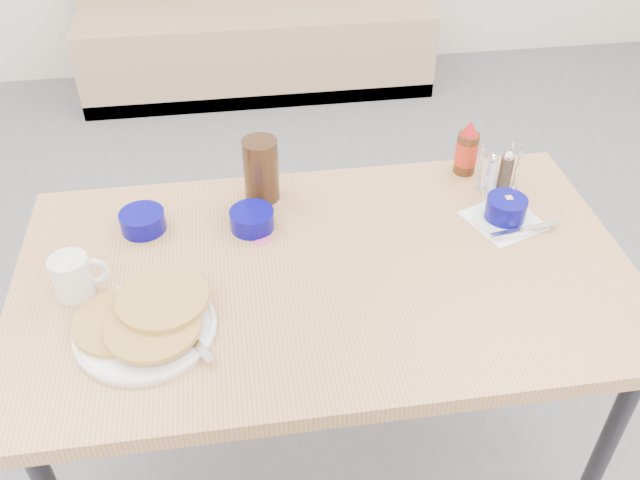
{
  "coord_description": "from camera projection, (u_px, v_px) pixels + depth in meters",
  "views": [
    {
      "loc": [
        -0.18,
        -0.89,
        1.78
      ],
      "look_at": [
        -0.01,
        0.28,
        0.82
      ],
      "focal_mm": 38.0,
      "sensor_mm": 36.0,
      "label": 1
    }
  ],
  "objects": [
    {
      "name": "creamer_bowl",
      "position": [
        143.0,
        221.0,
        1.64
      ],
      "size": [
        0.11,
        0.11,
        0.05
      ],
      "rotation": [
        0.0,
        0.0,
        -0.36
      ],
      "color": "#06046F",
      "rests_on": "dining_table"
    },
    {
      "name": "coffee_mug",
      "position": [
        74.0,
        275.0,
        1.45
      ],
      "size": [
        0.12,
        0.08,
        0.09
      ],
      "rotation": [
        0.0,
        0.0,
        0.16
      ],
      "color": "white",
      "rests_on": "dining_table"
    },
    {
      "name": "grits_setting",
      "position": [
        506.0,
        212.0,
        1.66
      ],
      "size": [
        0.23,
        0.21,
        0.07
      ],
      "rotation": [
        0.0,
        0.0,
        0.36
      ],
      "color": "white",
      "rests_on": "dining_table"
    },
    {
      "name": "syrup_bottle",
      "position": [
        467.0,
        150.0,
        1.81
      ],
      "size": [
        0.06,
        0.06,
        0.16
      ],
      "rotation": [
        0.0,
        0.0,
        0.07
      ],
      "color": "#47230F",
      "rests_on": "dining_table"
    },
    {
      "name": "sugar_wrapper",
      "position": [
        263.0,
        241.0,
        1.61
      ],
      "size": [
        0.05,
        0.05,
        0.0
      ],
      "primitive_type": "cube",
      "rotation": [
        0.0,
        0.0,
        0.62
      ],
      "color": "#E14B70",
      "rests_on": "dining_table"
    },
    {
      "name": "butter_bowl",
      "position": [
        252.0,
        219.0,
        1.64
      ],
      "size": [
        0.11,
        0.11,
        0.05
      ],
      "rotation": [
        0.0,
        0.0,
        0.38
      ],
      "color": "#06046F",
      "rests_on": "dining_table"
    },
    {
      "name": "amber_tumbler",
      "position": [
        261.0,
        170.0,
        1.7
      ],
      "size": [
        0.09,
        0.09,
        0.17
      ],
      "primitive_type": "cylinder",
      "rotation": [
        0.0,
        0.0,
        0.04
      ],
      "color": "black",
      "rests_on": "dining_table"
    },
    {
      "name": "booth_bench",
      "position": [
        255.0,
        23.0,
        3.74
      ],
      "size": [
        1.9,
        0.56,
        1.22
      ],
      "color": "tan",
      "rests_on": "ground"
    },
    {
      "name": "condiment_caddy",
      "position": [
        497.0,
        173.0,
        1.77
      ],
      "size": [
        0.11,
        0.07,
        0.12
      ],
      "rotation": [
        0.0,
        0.0,
        0.11
      ],
      "color": "silver",
      "rests_on": "dining_table"
    },
    {
      "name": "dining_table",
      "position": [
        326.0,
        288.0,
        1.58
      ],
      "size": [
        1.4,
        0.8,
        0.76
      ],
      "color": "tan",
      "rests_on": "ground"
    },
    {
      "name": "pancake_plate",
      "position": [
        145.0,
        322.0,
        1.38
      ],
      "size": [
        0.29,
        0.29,
        0.05
      ],
      "rotation": [
        0.0,
        0.0,
        0.2
      ],
      "color": "white",
      "rests_on": "dining_table"
    }
  ]
}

